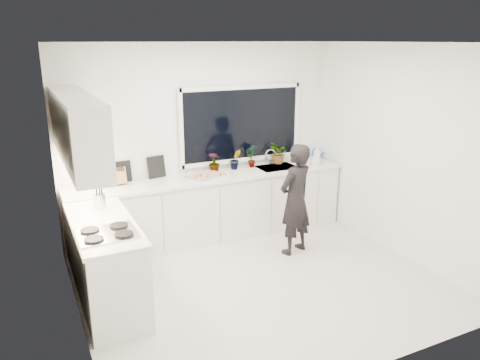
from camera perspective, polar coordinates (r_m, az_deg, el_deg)
floor at (r=5.63m, az=2.43°, el=-12.38°), size 4.00×3.50×0.02m
wall_back at (r=6.66m, az=-4.60°, el=4.76°), size 4.00×0.02×2.70m
wall_left at (r=4.55m, az=-20.30°, el=-1.98°), size 0.02×3.50×2.70m
wall_right at (r=6.29m, az=18.99°, el=3.18°), size 0.02×3.50×2.70m
ceiling at (r=4.91m, az=2.84°, el=16.53°), size 4.00×3.50×0.02m
window at (r=6.83m, az=0.19°, el=6.82°), size 1.80×0.02×1.00m
base_cabinets_back at (r=6.63m, az=-3.44°, el=-3.45°), size 3.92×0.58×0.88m
base_cabinets_left at (r=5.24m, az=-15.98°, el=-9.82°), size 0.58×1.60×0.88m
countertop_back at (r=6.48m, az=-3.48°, el=0.35°), size 3.94×0.62×0.04m
countertop_left at (r=5.06m, az=-16.40°, el=-5.15°), size 0.62×1.60×0.04m
upper_cabinets at (r=5.12m, az=-19.28°, el=5.95°), size 0.34×2.10×0.70m
sink at (r=6.95m, az=4.52°, el=1.20°), size 0.58×0.42×0.14m
faucet at (r=7.07m, az=3.74°, el=2.84°), size 0.03×0.03×0.22m
stovetop at (r=4.72m, az=-15.93°, el=-6.25°), size 0.56×0.48×0.03m
person at (r=6.11m, az=6.76°, el=-2.38°), size 0.62×0.51×1.47m
pizza_tray at (r=6.42m, az=-4.22°, el=0.49°), size 0.57×0.50×0.03m
pizza at (r=6.41m, az=-4.23°, el=0.64°), size 0.52×0.45×0.01m
watering_can at (r=7.47m, az=9.24°, el=3.05°), size 0.18×0.18×0.13m
paper_towel_roll at (r=6.18m, az=-15.96°, el=0.33°), size 0.12×0.12×0.26m
knife_block at (r=6.25m, az=-14.37°, el=0.46°), size 0.14×0.11×0.22m
utensil_crock at (r=5.45m, az=-16.72°, el=-2.46°), size 0.16×0.16×0.16m
picture_frame_large at (r=6.35m, az=-14.08°, el=1.01°), size 0.22×0.04×0.28m
picture_frame_small at (r=6.45m, az=-10.17°, el=1.58°), size 0.25×0.06×0.30m
herb_plants at (r=6.93m, az=2.40°, el=2.99°), size 1.32×0.33×0.34m
soap_bottles at (r=7.09m, az=9.29°, el=2.91°), size 0.16×0.13×0.30m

